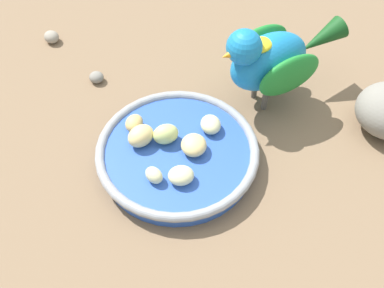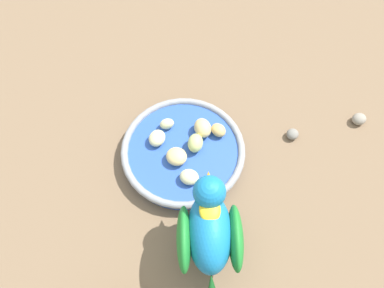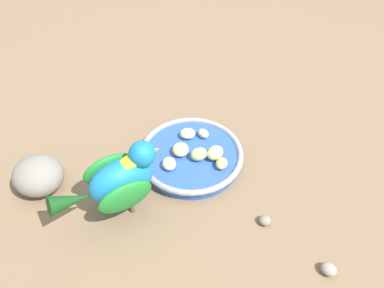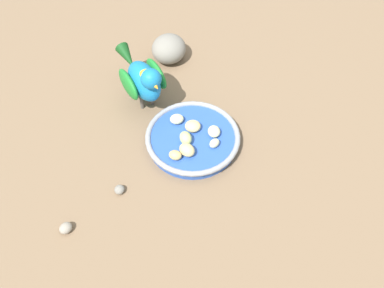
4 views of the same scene
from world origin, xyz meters
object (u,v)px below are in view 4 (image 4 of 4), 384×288
at_px(apple_piece_5, 214,143).
at_px(feeding_bowl, 194,140).
at_px(apple_piece_2, 185,138).
at_px(pebble_0, 119,190).
at_px(pebble_1, 66,228).
at_px(apple_piece_0, 192,126).
at_px(apple_piece_4, 177,119).
at_px(apple_piece_3, 214,131).
at_px(apple_piece_1, 187,150).
at_px(apple_piece_6, 175,155).
at_px(rock_large, 169,49).
at_px(parrot, 143,79).

bearing_deg(apple_piece_5, feeding_bowl, -73.35).
relative_size(apple_piece_2, pebble_0, 1.53).
xyz_separation_m(feeding_bowl, pebble_1, (0.33, -0.02, -0.01)).
relative_size(apple_piece_0, apple_piece_4, 1.13).
bearing_deg(apple_piece_5, apple_piece_4, -84.83).
xyz_separation_m(apple_piece_2, pebble_1, (0.31, -0.02, -0.03)).
xyz_separation_m(apple_piece_0, apple_piece_3, (-0.03, 0.04, -0.00)).
bearing_deg(apple_piece_4, pebble_0, 11.71).
bearing_deg(pebble_1, apple_piece_1, 171.47).
xyz_separation_m(feeding_bowl, apple_piece_0, (-0.01, -0.02, 0.02)).
bearing_deg(feeding_bowl, apple_piece_6, 9.37).
relative_size(apple_piece_5, rock_large, 0.26).
height_order(apple_piece_1, apple_piece_6, apple_piece_1).
relative_size(apple_piece_6, rock_large, 0.29).
xyz_separation_m(rock_large, pebble_0, (0.36, 0.24, -0.03)).
bearing_deg(pebble_1, apple_piece_6, 172.69).
height_order(apple_piece_4, pebble_0, apple_piece_4).
bearing_deg(parrot, feeding_bowl, 12.61).
height_order(apple_piece_0, rock_large, rock_large).
distance_m(feeding_bowl, parrot, 0.19).
xyz_separation_m(parrot, pebble_1, (0.34, 0.15, -0.07)).
xyz_separation_m(apple_piece_4, apple_piece_6, (0.07, 0.07, -0.00)).
distance_m(parrot, pebble_0, 0.27).
xyz_separation_m(apple_piece_1, apple_piece_2, (-0.02, -0.03, 0.00)).
height_order(apple_piece_6, pebble_1, apple_piece_6).
height_order(parrot, pebble_0, parrot).
distance_m(apple_piece_3, parrot, 0.21).
height_order(apple_piece_4, apple_piece_6, same).
distance_m(feeding_bowl, apple_piece_2, 0.03).
bearing_deg(apple_piece_4, apple_piece_6, 44.94).
bearing_deg(apple_piece_4, pebble_1, 6.65).
bearing_deg(apple_piece_6, apple_piece_4, -135.06).
bearing_deg(apple_piece_1, apple_piece_3, 177.60).
distance_m(apple_piece_3, pebble_0, 0.25).
distance_m(apple_piece_4, apple_piece_6, 0.10).
xyz_separation_m(parrot, pebble_0, (0.21, 0.16, -0.08)).
xyz_separation_m(apple_piece_3, apple_piece_4, (0.03, -0.09, -0.00)).
distance_m(apple_piece_0, apple_piece_3, 0.05).
relative_size(apple_piece_0, pebble_1, 1.36).
bearing_deg(feeding_bowl, apple_piece_3, 147.82).
bearing_deg(pebble_1, rock_large, -154.37).
xyz_separation_m(apple_piece_2, apple_piece_4, (-0.03, -0.06, -0.00)).
bearing_deg(apple_piece_2, feeding_bowl, 166.89).
bearing_deg(apple_piece_0, feeding_bowl, 55.92).
height_order(apple_piece_4, apple_piece_5, same).
xyz_separation_m(apple_piece_1, pebble_1, (0.29, -0.04, -0.03)).
bearing_deg(apple_piece_6, apple_piece_2, -160.48).
relative_size(apple_piece_3, parrot, 0.16).
bearing_deg(parrot, apple_piece_1, 0.67).
distance_m(apple_piece_0, pebble_0, 0.22).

